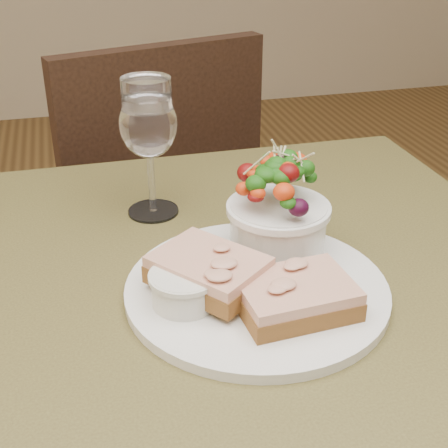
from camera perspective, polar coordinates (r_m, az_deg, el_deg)
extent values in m
cube|color=#40391B|center=(0.72, 0.49, -6.95)|extent=(0.80, 0.80, 0.04)
cylinder|color=black|center=(1.30, 11.23, -9.77)|extent=(0.05, 0.05, 0.71)
cube|color=black|center=(1.49, -8.17, 0.15)|extent=(0.52, 0.52, 0.04)
cube|color=black|center=(1.24, -5.39, 5.77)|extent=(0.41, 0.15, 0.45)
cube|color=black|center=(1.61, -7.63, -6.93)|extent=(0.45, 0.45, 0.45)
cylinder|color=white|center=(0.69, 3.00, -5.98)|extent=(0.29, 0.29, 0.01)
cube|color=#532D16|center=(0.65, 6.50, -6.98)|extent=(0.12, 0.10, 0.02)
cube|color=#F8EABC|center=(0.64, 6.58, -5.80)|extent=(0.12, 0.09, 0.01)
cube|color=#532D16|center=(0.67, -1.39, -4.67)|extent=(0.14, 0.14, 0.02)
cube|color=#F8EABC|center=(0.66, -1.41, -3.50)|extent=(0.14, 0.14, 0.01)
cylinder|color=silver|center=(0.65, -3.64, -5.88)|extent=(0.07, 0.07, 0.04)
cylinder|color=brown|center=(0.65, -3.68, -4.78)|extent=(0.06, 0.06, 0.01)
cylinder|color=white|center=(0.74, 4.93, -0.30)|extent=(0.11, 0.11, 0.06)
ellipsoid|color=#0D3309|center=(0.72, 5.11, 3.63)|extent=(0.10, 0.10, 0.06)
ellipsoid|color=#0D3309|center=(0.74, -2.34, -2.62)|extent=(0.04, 0.04, 0.01)
sphere|color=maroon|center=(0.72, -3.34, -2.83)|extent=(0.02, 0.02, 0.02)
cylinder|color=white|center=(0.87, -6.47, 1.19)|extent=(0.07, 0.07, 0.00)
cylinder|color=white|center=(0.85, -6.64, 4.00)|extent=(0.01, 0.01, 0.09)
ellipsoid|color=white|center=(0.82, -6.95, 9.09)|extent=(0.08, 0.08, 0.09)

